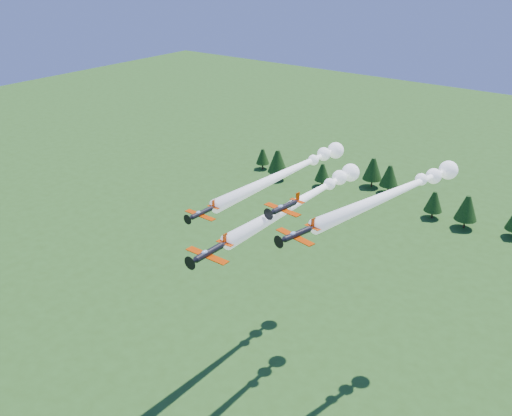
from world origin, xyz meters
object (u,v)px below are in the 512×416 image
Objects in this scene: plane_left at (293,169)px; plane_slot at (284,207)px; plane_right at (400,190)px; plane_lead at (307,197)px.

plane_slot is at bearing -58.61° from plane_left.
plane_right is 21.98m from plane_slot.
plane_slot is (-13.55, -17.29, -0.81)m from plane_right.
plane_left is (-9.46, 9.51, 0.40)m from plane_lead.
plane_right is 5.68× the size of plane_slot.
plane_slot reaches higher than plane_lead.
plane_right is at bearing -2.67° from plane_left.
plane_right is at bearing 58.72° from plane_slot.
plane_lead is 6.01× the size of plane_slot.
plane_slot is at bearing -116.21° from plane_right.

